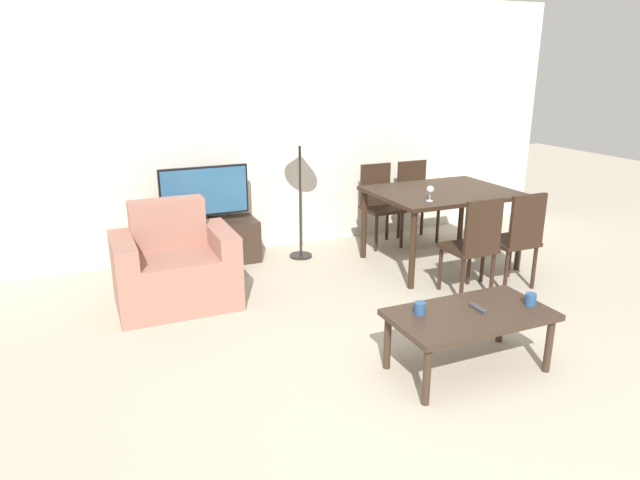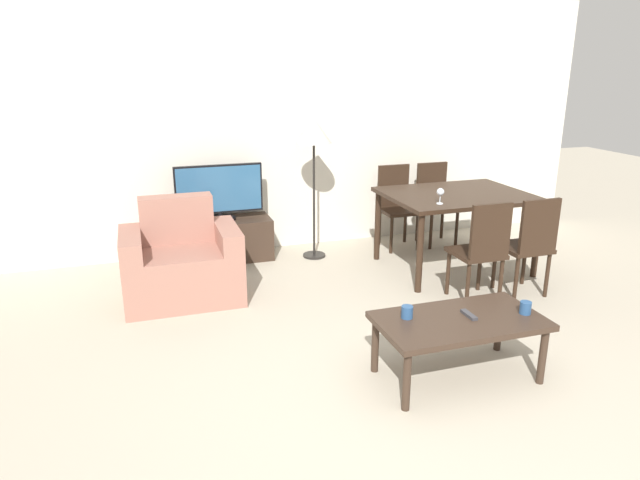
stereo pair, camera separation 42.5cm
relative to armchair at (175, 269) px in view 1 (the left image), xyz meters
name	(u,v)px [view 1 (the left image)]	position (x,y,z in m)	size (l,w,h in m)	color
ground_plane	(484,440)	(1.23, -2.58, -0.32)	(18.00, 18.00, 0.00)	#B2A893
wall_back	(264,126)	(1.23, 1.20, 1.03)	(7.35, 0.06, 2.70)	silver
armchair	(175,269)	(0.00, 0.00, 0.00)	(0.99, 0.71, 0.88)	#9E6B5B
tv_stand	(208,243)	(0.48, 0.91, -0.10)	(1.03, 0.43, 0.44)	#38281E
tv	(205,195)	(0.48, 0.91, 0.41)	(0.89, 0.31, 0.58)	black
coffee_table	(470,319)	(1.60, -1.92, 0.06)	(1.08, 0.58, 0.43)	#38281E
dining_table	(442,198)	(2.67, -0.05, 0.38)	(1.37, 1.07, 0.77)	black
dining_chair_near	(474,243)	(2.43, -0.89, 0.18)	(0.40, 0.40, 0.91)	black
dining_chair_far	(415,197)	(2.91, 0.79, 0.18)	(0.40, 0.40, 0.91)	black
dining_chair_near_right	(517,236)	(2.91, -0.89, 0.18)	(0.40, 0.40, 0.91)	black
dining_chair_far_left	(379,201)	(2.43, 0.79, 0.18)	(0.40, 0.40, 0.91)	black
floor_lamp	(300,138)	(1.44, 0.71, 0.95)	(0.36, 0.36, 1.46)	black
remote_primary	(478,308)	(1.67, -1.91, 0.12)	(0.04, 0.15, 0.02)	#38383D
cup_white_near	(531,299)	(2.05, -1.99, 0.15)	(0.07, 0.07, 0.08)	navy
cup_colored_far	(420,308)	(1.28, -1.81, 0.15)	(0.08, 0.08, 0.08)	navy
wine_glass_left	(430,190)	(2.29, -0.38, 0.56)	(0.07, 0.07, 0.15)	silver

